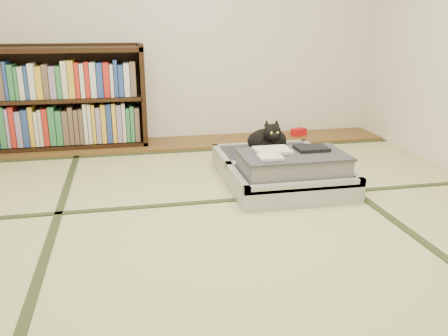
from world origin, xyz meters
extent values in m
plane|color=#BDBD7E|center=(0.00, 0.00, 0.00)|extent=(4.50, 4.50, 0.00)
cube|color=brown|center=(0.00, 2.00, 0.01)|extent=(4.00, 0.50, 0.02)
cube|color=red|center=(1.20, 2.03, 0.06)|extent=(0.17, 0.14, 0.07)
plane|color=silver|center=(0.00, 2.25, 1.20)|extent=(4.00, 0.00, 4.00)
cube|color=#2D381E|center=(-1.00, 0.00, 0.00)|extent=(0.05, 4.50, 0.01)
cube|color=#2D381E|center=(1.00, 0.00, 0.00)|extent=(0.05, 4.50, 0.01)
cube|color=#2D381E|center=(0.00, 0.40, 0.00)|extent=(4.00, 0.05, 0.01)
cube|color=#2D381E|center=(0.00, 1.70, 0.00)|extent=(4.00, 0.05, 0.01)
cube|color=black|center=(-0.38, 2.07, 0.47)|extent=(0.04, 0.35, 0.98)
cube|color=black|center=(-1.11, 2.07, 0.03)|extent=(1.52, 0.35, 0.04)
cube|color=black|center=(-1.11, 2.07, 0.91)|extent=(1.52, 0.35, 0.04)
cube|color=black|center=(-1.11, 2.07, 0.47)|extent=(1.45, 0.35, 0.03)
cube|color=black|center=(-1.11, 2.23, 0.47)|extent=(1.52, 0.02, 0.98)
cube|color=gray|center=(-1.11, 2.05, 0.25)|extent=(1.37, 0.24, 0.41)
cube|color=gray|center=(-1.11, 2.05, 0.66)|extent=(1.37, 0.24, 0.37)
cube|color=#A7A7AB|center=(0.55, 0.43, 0.07)|extent=(0.82, 0.55, 0.14)
cube|color=#2F3137|center=(0.55, 0.43, 0.11)|extent=(0.73, 0.46, 0.11)
cube|color=#A7A7AB|center=(0.55, 0.18, 0.15)|extent=(0.82, 0.04, 0.05)
cube|color=#A7A7AB|center=(0.55, 0.68, 0.15)|extent=(0.82, 0.04, 0.05)
cube|color=#A7A7AB|center=(0.16, 0.43, 0.15)|extent=(0.04, 0.55, 0.05)
cube|color=#A7A7AB|center=(0.94, 0.43, 0.15)|extent=(0.04, 0.55, 0.05)
cube|color=#A7A7AB|center=(0.55, 0.98, 0.07)|extent=(0.82, 0.55, 0.14)
cube|color=#2F3137|center=(0.55, 0.98, 0.11)|extent=(0.73, 0.46, 0.11)
cube|color=#A7A7AB|center=(0.55, 0.73, 0.15)|extent=(0.82, 0.04, 0.05)
cube|color=#A7A7AB|center=(0.55, 1.23, 0.15)|extent=(0.82, 0.04, 0.05)
cube|color=#A7A7AB|center=(0.16, 0.98, 0.15)|extent=(0.04, 0.55, 0.05)
cube|color=#A7A7AB|center=(0.94, 0.98, 0.15)|extent=(0.04, 0.55, 0.05)
cylinder|color=black|center=(0.55, 0.71, 0.15)|extent=(0.74, 0.03, 0.03)
cube|color=gray|center=(0.55, 0.43, 0.21)|extent=(0.70, 0.43, 0.14)
cube|color=#3A3A42|center=(0.55, 0.43, 0.29)|extent=(0.72, 0.45, 0.02)
cube|color=silver|center=(0.42, 0.49, 0.31)|extent=(0.24, 0.20, 0.02)
cube|color=black|center=(0.70, 0.49, 0.31)|extent=(0.22, 0.17, 0.02)
cube|color=silver|center=(0.35, 0.32, 0.31)|extent=(0.15, 0.13, 0.02)
cube|color=white|center=(0.31, 0.17, 0.08)|extent=(0.07, 0.01, 0.05)
cube|color=white|center=(0.44, 0.17, 0.06)|extent=(0.05, 0.01, 0.04)
cube|color=orange|center=(0.82, 0.17, 0.08)|extent=(0.05, 0.01, 0.04)
cube|color=#197F33|center=(0.74, 0.17, 0.10)|extent=(0.04, 0.01, 0.03)
ellipsoid|color=black|center=(0.53, 0.97, 0.25)|extent=(0.32, 0.21, 0.20)
ellipsoid|color=black|center=(0.53, 0.88, 0.23)|extent=(0.16, 0.11, 0.11)
ellipsoid|color=black|center=(0.53, 0.85, 0.35)|extent=(0.14, 0.12, 0.13)
sphere|color=black|center=(0.53, 0.79, 0.33)|extent=(0.06, 0.06, 0.06)
cone|color=black|center=(0.49, 0.87, 0.42)|extent=(0.05, 0.06, 0.06)
cone|color=black|center=(0.57, 0.87, 0.42)|extent=(0.05, 0.06, 0.06)
sphere|color=#A5BF33|center=(0.50, 0.79, 0.36)|extent=(0.02, 0.02, 0.02)
sphere|color=#A5BF33|center=(0.55, 0.79, 0.36)|extent=(0.02, 0.02, 0.02)
cylinder|color=black|center=(0.64, 1.07, 0.18)|extent=(0.19, 0.11, 0.03)
torus|color=white|center=(0.71, 0.97, 0.16)|extent=(0.11, 0.11, 0.02)
torus|color=white|center=(0.71, 0.97, 0.18)|extent=(0.10, 0.10, 0.01)
camera|label=1|loc=(-0.55, -2.50, 1.16)|focal=38.00mm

